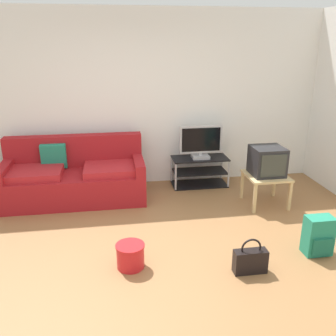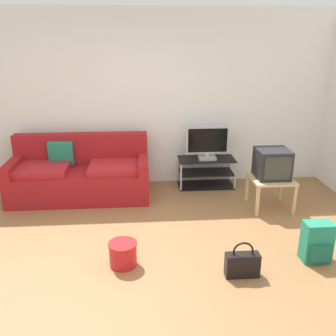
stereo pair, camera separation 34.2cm
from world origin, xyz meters
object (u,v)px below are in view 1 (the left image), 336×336
flat_tv (201,142)px  tv_stand (200,171)px  side_table (266,179)px  handbag (250,260)px  couch (74,177)px  crt_tv (267,161)px  backpack (318,236)px  cleaning_bucket (130,255)px

flat_tv → tv_stand: bearing=90.0°
side_table → handbag: size_ratio=1.48×
couch → handbag: bearing=-49.0°
flat_tv → crt_tv: flat_tv is taller
backpack → handbag: size_ratio=1.15×
couch → crt_tv: couch is taller
couch → tv_stand: bearing=7.2°
flat_tv → side_table: flat_tv is taller
flat_tv → cleaning_bucket: 2.51m
cleaning_bucket → crt_tv: bearing=32.7°
backpack → crt_tv: bearing=85.1°
side_table → crt_tv: crt_tv is taller
flat_tv → backpack: 2.37m
flat_tv → backpack: (0.79, -2.17, -0.51)m
crt_tv → flat_tv: bearing=131.6°
flat_tv → handbag: bearing=-91.4°
crt_tv → handbag: (-0.80, -1.56, -0.51)m
tv_stand → backpack: tv_stand is taller
couch → crt_tv: (2.68, -0.61, 0.31)m
crt_tv → handbag: 1.82m
crt_tv → backpack: bearing=-87.9°
side_table → handbag: (-0.80, -1.54, -0.25)m
tv_stand → cleaning_bucket: tv_stand is taller
handbag → cleaning_bucket: (-1.18, 0.28, 0.00)m
cleaning_bucket → couch: bearing=110.3°
handbag → cleaning_bucket: size_ratio=1.26×
tv_stand → handbag: (-0.06, -2.41, -0.10)m
flat_tv → backpack: bearing=-69.9°
side_table → flat_tv: bearing=131.1°
couch → backpack: 3.36m
flat_tv → side_table: (0.74, -0.85, -0.34)m
side_table → cleaning_bucket: size_ratio=1.87×
flat_tv → handbag: 2.46m
flat_tv → crt_tv: (0.74, -0.84, -0.08)m
couch → tv_stand: 1.96m
couch → backpack: bearing=-35.5°
handbag → cleaning_bucket: bearing=166.6°
couch → side_table: size_ratio=3.57×
cleaning_bucket → tv_stand: bearing=59.8°
couch → cleaning_bucket: size_ratio=6.67×
side_table → crt_tv: bearing=90.0°
tv_stand → flat_tv: flat_tv is taller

